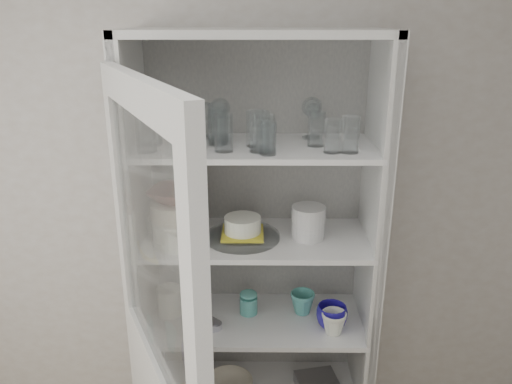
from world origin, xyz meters
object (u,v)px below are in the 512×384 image
at_px(goblet_3, 313,119).
at_px(cream_bowl, 179,209).
at_px(mug_blue, 332,317).
at_px(mug_teal, 302,303).
at_px(pantry_cabinet, 256,294).
at_px(white_canister, 170,301).
at_px(terracotta_bowl, 178,194).
at_px(white_ramekin, 243,224).
at_px(measuring_cups, 206,325).
at_px(plate_stack_front, 180,230).
at_px(mug_white, 334,323).
at_px(goblet_0, 207,119).
at_px(glass_platter, 243,236).
at_px(goblet_1, 220,117).
at_px(yellow_trivet, 243,233).
at_px(tin_box, 316,382).
at_px(grey_bowl_stack, 308,222).
at_px(teal_jar, 249,304).
at_px(goblet_2, 311,116).
at_px(plate_stack_back, 164,221).

height_order(goblet_3, cream_bowl, goblet_3).
bearing_deg(mug_blue, mug_teal, 146.63).
distance_m(pantry_cabinet, white_canister, 0.39).
height_order(terracotta_bowl, white_canister, terracotta_bowl).
relative_size(goblet_3, white_ramekin, 1.01).
height_order(mug_blue, measuring_cups, mug_blue).
relative_size(plate_stack_front, mug_white, 2.11).
distance_m(goblet_0, measuring_cups, 0.89).
bearing_deg(glass_platter, mug_white, -13.79).
height_order(pantry_cabinet, goblet_1, pantry_cabinet).
height_order(yellow_trivet, tin_box, yellow_trivet).
height_order(pantry_cabinet, measuring_cups, pantry_cabinet).
height_order(goblet_0, grey_bowl_stack, goblet_0).
bearing_deg(mug_blue, grey_bowl_stack, 161.08).
bearing_deg(cream_bowl, white_ramekin, 9.28).
distance_m(teal_jar, white_canister, 0.36).
bearing_deg(cream_bowl, tin_box, 7.62).
bearing_deg(white_canister, mug_white, -11.25).
relative_size(goblet_0, plate_stack_front, 0.72).
distance_m(goblet_3, cream_bowl, 0.67).
height_order(goblet_0, tin_box, goblet_0).
height_order(terracotta_bowl, white_ramekin, terracotta_bowl).
distance_m(goblet_3, tin_box, 1.25).
relative_size(mug_blue, mug_teal, 1.21).
height_order(pantry_cabinet, yellow_trivet, pantry_cabinet).
distance_m(goblet_1, plate_stack_front, 0.49).
height_order(cream_bowl, grey_bowl_stack, cream_bowl).
distance_m(grey_bowl_stack, teal_jar, 0.49).
relative_size(cream_bowl, yellow_trivet, 1.31).
relative_size(goblet_0, yellow_trivet, 0.94).
bearing_deg(yellow_trivet, goblet_2, 24.63).
bearing_deg(pantry_cabinet, measuring_cups, -144.12).
xyz_separation_m(white_ramekin, mug_blue, (0.38, -0.05, -0.41)).
distance_m(goblet_3, mug_teal, 0.83).
bearing_deg(measuring_cups, plate_stack_front, 164.58).
distance_m(white_ramekin, mug_blue, 0.56).
height_order(goblet_1, yellow_trivet, goblet_1).
xyz_separation_m(mug_blue, teal_jar, (-0.36, 0.11, -0.00)).
xyz_separation_m(goblet_2, white_ramekin, (-0.28, -0.13, -0.43)).
height_order(goblet_3, mug_blue, goblet_3).
bearing_deg(plate_stack_front, glass_platter, 9.28).
xyz_separation_m(goblet_0, plate_stack_back, (-0.20, -0.01, -0.45)).
distance_m(goblet_0, goblet_3, 0.44).
distance_m(goblet_1, white_ramekin, 0.45).
xyz_separation_m(pantry_cabinet, plate_stack_front, (-0.31, -0.13, 0.38)).
bearing_deg(teal_jar, white_canister, -179.04).
xyz_separation_m(goblet_3, mug_teal, (-0.03, -0.09, -0.83)).
distance_m(terracotta_bowl, tin_box, 1.15).
bearing_deg(goblet_1, mug_teal, -7.00).
distance_m(goblet_3, grey_bowl_stack, 0.43).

